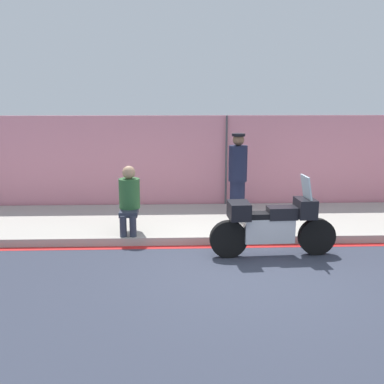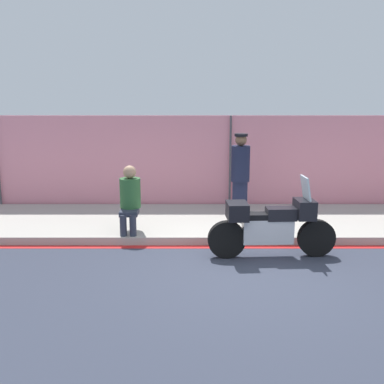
# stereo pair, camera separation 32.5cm
# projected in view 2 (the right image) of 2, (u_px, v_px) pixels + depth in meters

# --- Properties ---
(ground_plane) EXTENTS (120.00, 120.00, 0.00)m
(ground_plane) POSITION_uv_depth(u_px,v_px,m) (249.00, 270.00, 7.51)
(ground_plane) COLOR #333847
(sidewalk) EXTENTS (43.35, 2.81, 0.16)m
(sidewalk) POSITION_uv_depth(u_px,v_px,m) (235.00, 222.00, 10.11)
(sidewalk) COLOR #ADA89E
(sidewalk) RESTS_ON ground_plane
(curb_paint_stripe) EXTENTS (43.35, 0.18, 0.01)m
(curb_paint_stripe) POSITION_uv_depth(u_px,v_px,m) (242.00, 247.00, 8.66)
(curb_paint_stripe) COLOR red
(curb_paint_stripe) RESTS_ON ground_plane
(storefront_fence) EXTENTS (41.19, 0.17, 2.40)m
(storefront_fence) POSITION_uv_depth(u_px,v_px,m) (230.00, 163.00, 11.34)
(storefront_fence) COLOR pink
(storefront_fence) RESTS_ON ground_plane
(motorcycle) EXTENTS (2.32, 0.57, 1.48)m
(motorcycle) POSITION_uv_depth(u_px,v_px,m) (271.00, 225.00, 8.02)
(motorcycle) COLOR black
(motorcycle) RESTS_ON ground_plane
(officer_standing) EXTENTS (0.42, 0.42, 1.88)m
(officer_standing) POSITION_uv_depth(u_px,v_px,m) (240.00, 175.00, 10.13)
(officer_standing) COLOR #191E38
(officer_standing) RESTS_ON sidewalk
(person_seated_on_curb) EXTENTS (0.42, 0.70, 1.34)m
(person_seated_on_curb) POSITION_uv_depth(u_px,v_px,m) (130.00, 196.00, 9.03)
(person_seated_on_curb) COLOR #2D3342
(person_seated_on_curb) RESTS_ON sidewalk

